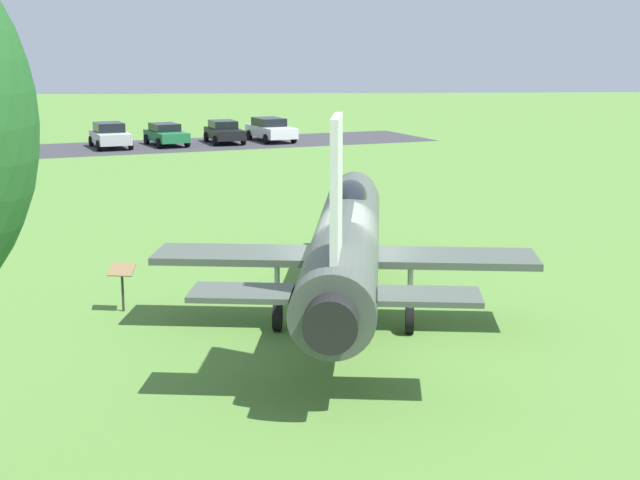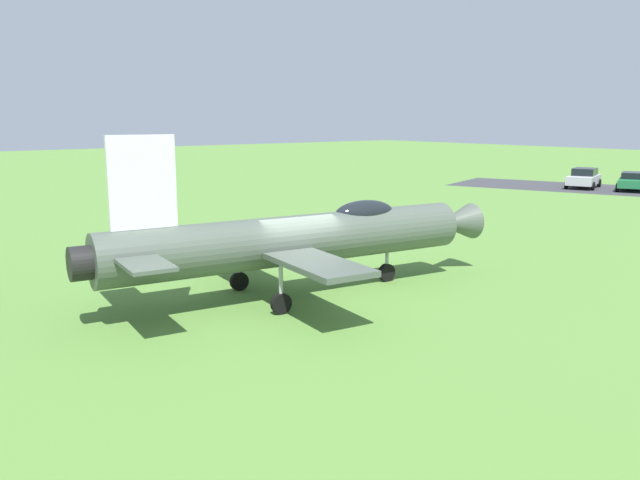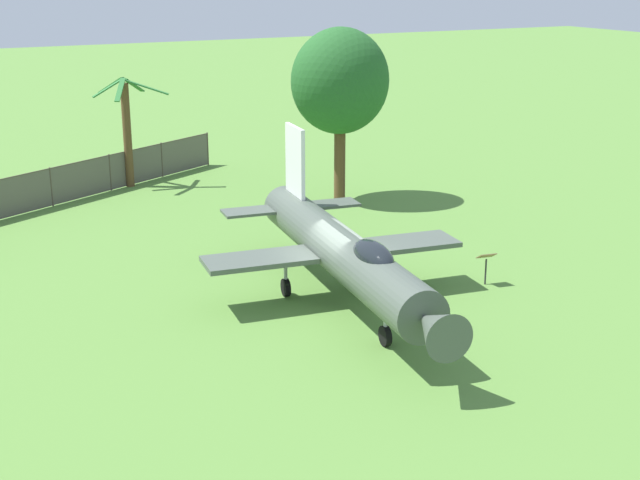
{
  "view_description": "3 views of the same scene",
  "coord_description": "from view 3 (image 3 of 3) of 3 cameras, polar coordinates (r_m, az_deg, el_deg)",
  "views": [
    {
      "loc": [
        -1.8,
        -20.34,
        6.21
      ],
      "look_at": [
        -0.61,
        -0.23,
        1.88
      ],
      "focal_mm": 51.06,
      "sensor_mm": 36.0,
      "label": 1
    },
    {
      "loc": [
        15.71,
        -11.23,
        5.45
      ],
      "look_at": [
        0.46,
        0.68,
        1.76
      ],
      "focal_mm": 36.14,
      "sensor_mm": 36.0,
      "label": 2
    },
    {
      "loc": [
        12.77,
        23.5,
        10.45
      ],
      "look_at": [
        0.5,
        -0.45,
        2.07
      ],
      "focal_mm": 49.82,
      "sensor_mm": 36.0,
      "label": 3
    }
  ],
  "objects": [
    {
      "name": "palm_tree",
      "position": [
        44.19,
        -12.3,
        6.99
      ],
      "size": [
        3.48,
        3.47,
        5.32
      ],
      "color": "brown",
      "rests_on": "ground_plane"
    },
    {
      "name": "perimeter_fence",
      "position": [
        40.64,
        -18.8,
        2.83
      ],
      "size": [
        21.69,
        11.6,
        1.79
      ],
      "rotation": [
        0.0,
        0.0,
        6.77
      ],
      "color": "#4C4238",
      "rests_on": "ground_plane"
    },
    {
      "name": "info_plaque",
      "position": [
        30.58,
        10.63,
        -1.3
      ],
      "size": [
        0.66,
        0.49,
        1.14
      ],
      "color": "#333333",
      "rests_on": "ground_plane"
    },
    {
      "name": "shade_tree",
      "position": [
        40.25,
        1.31,
        10.12
      ],
      "size": [
        4.54,
        3.92,
        7.84
      ],
      "color": "brown",
      "rests_on": "ground_plane"
    },
    {
      "name": "ground_plane",
      "position": [
        28.71,
        1.3,
        -4.06
      ],
      "size": [
        200.0,
        200.0,
        0.0
      ],
      "primitive_type": "plane",
      "color": "#568438"
    },
    {
      "name": "display_jet",
      "position": [
        27.78,
        1.6,
        -0.84
      ],
      "size": [
        8.66,
        13.88,
        5.0
      ],
      "rotation": [
        0.0,
        0.0,
        1.44
      ],
      "color": "#4C564C",
      "rests_on": "ground_plane"
    }
  ]
}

